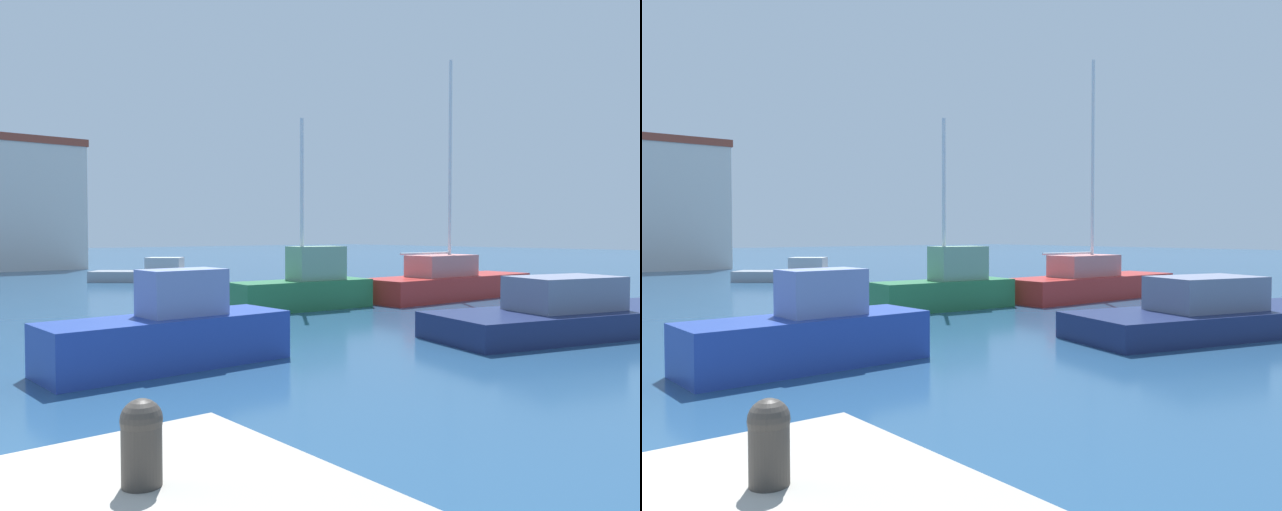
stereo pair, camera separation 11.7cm
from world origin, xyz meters
TOP-DOWN VIEW (x-y plane):
  - water at (15.00, 20.00)m, footprint 160.00×160.00m
  - mooring_bollard at (1.67, -1.97)m, footprint 0.27×0.27m
  - sailboat_red_far_left at (19.63, 10.18)m, footprint 7.75×2.14m
  - motorboat_navy_mid_harbor at (15.56, 2.40)m, footprint 9.36×4.81m
  - motorboat_grey_outer_mooring at (14.82, 25.32)m, footprint 6.25×5.73m
  - sailboat_green_distant_north at (13.21, 10.97)m, footprint 4.96×1.95m
  - motorboat_blue_behind_lamppost at (5.53, 5.41)m, footprint 4.71×1.67m

SIDE VIEW (x-z plane):
  - water at x=15.00m, z-range 0.00..0.00m
  - motorboat_grey_outer_mooring at x=14.82m, z-range -0.23..1.03m
  - motorboat_navy_mid_harbor at x=15.56m, z-range -0.27..1.19m
  - sailboat_red_far_left at x=19.63m, z-range -3.96..5.20m
  - motorboat_blue_behind_lamppost at x=5.53m, z-range -0.30..1.55m
  - sailboat_green_distant_north at x=13.21m, z-range -2.41..3.91m
  - mooring_bollard at x=1.67m, z-range 0.96..1.52m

